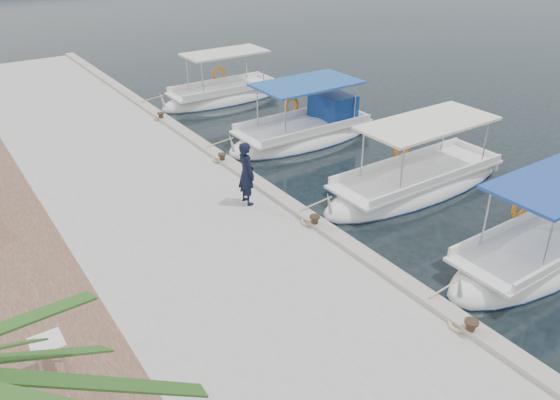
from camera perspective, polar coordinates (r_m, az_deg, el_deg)
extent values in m
plane|color=black|center=(13.94, 8.50, -6.73)|extent=(400.00, 400.00, 0.00)
cube|color=#A3A39E|center=(16.07, -11.67, -0.97)|extent=(6.00, 40.00, 0.50)
cube|color=#A49D92|center=(17.01, -3.21, 2.48)|extent=(0.44, 40.00, 0.12)
ellipsoid|color=white|center=(15.46, 25.58, -5.48)|extent=(6.67, 2.12, 1.30)
ellipsoid|color=navy|center=(15.47, 25.56, -5.55)|extent=(6.70, 2.16, 0.22)
cube|color=white|center=(15.21, 25.96, -3.90)|extent=(5.47, 1.82, 0.08)
cylinder|color=silver|center=(13.34, 26.10, -4.43)|extent=(0.05, 0.05, 1.60)
torus|color=orange|center=(15.66, 23.83, -0.62)|extent=(0.68, 0.12, 0.68)
ellipsoid|color=white|center=(17.95, 14.01, 1.26)|extent=(7.38, 2.19, 1.30)
ellipsoid|color=navy|center=(17.96, 14.00, 1.20)|extent=(7.41, 2.23, 0.22)
cube|color=white|center=(17.74, 14.19, 2.70)|extent=(6.05, 1.88, 0.08)
cube|color=silver|center=(17.27, 15.24, 7.77)|extent=(4.43, 2.01, 0.08)
cylinder|color=silver|center=(15.78, 12.59, 2.87)|extent=(0.05, 0.05, 1.60)
torus|color=orange|center=(18.40, 12.64, 5.35)|extent=(0.68, 0.12, 0.68)
ellipsoid|color=white|center=(21.36, 2.36, 6.46)|extent=(6.48, 2.47, 1.30)
ellipsoid|color=navy|center=(21.37, 2.36, 6.41)|extent=(6.51, 2.52, 0.22)
cube|color=white|center=(21.19, 2.38, 7.72)|extent=(5.31, 2.12, 0.08)
cube|color=#2052A0|center=(20.77, 2.84, 12.06)|extent=(3.89, 2.27, 0.08)
cylinder|color=silver|center=(19.41, 0.57, 8.33)|extent=(0.05, 0.05, 1.60)
torus|color=orange|center=(22.10, 1.21, 9.84)|extent=(0.68, 0.12, 0.68)
cube|color=navy|center=(21.86, 5.53, 9.79)|extent=(1.20, 1.73, 1.00)
ellipsoid|color=white|center=(26.18, -5.87, 10.42)|extent=(6.30, 2.02, 1.30)
ellipsoid|color=navy|center=(26.19, -5.86, 10.38)|extent=(6.33, 2.06, 0.22)
cube|color=white|center=(26.04, -5.92, 11.47)|extent=(5.17, 1.74, 0.08)
cube|color=silver|center=(25.70, -5.79, 15.04)|extent=(3.78, 1.86, 0.08)
cylinder|color=silver|center=(24.55, -8.09, 12.28)|extent=(0.05, 0.05, 1.60)
torus|color=orange|center=(26.87, -6.41, 12.96)|extent=(0.68, 0.12, 0.68)
cylinder|color=black|center=(11.57, 19.28, -12.51)|extent=(0.18, 0.18, 0.30)
cylinder|color=black|center=(11.47, 19.40, -11.94)|extent=(0.28, 0.28, 0.05)
cylinder|color=black|center=(14.35, 3.65, -2.28)|extent=(0.18, 0.18, 0.30)
cylinder|color=black|center=(14.27, 3.66, -1.76)|extent=(0.28, 0.28, 0.05)
cylinder|color=black|center=(18.11, -6.06, 4.31)|extent=(0.18, 0.18, 0.30)
cylinder|color=black|center=(18.05, -6.08, 4.75)|extent=(0.28, 0.28, 0.05)
cylinder|color=black|center=(22.36, -12.33, 8.47)|extent=(0.18, 0.18, 0.30)
cylinder|color=black|center=(22.32, -12.37, 8.84)|extent=(0.28, 0.28, 0.05)
imported|color=black|center=(15.19, -3.54, 2.81)|extent=(0.46, 0.69, 1.84)
cylinder|color=silver|center=(10.70, -23.66, -15.91)|extent=(0.06, 0.06, 0.70)
cylinder|color=silver|center=(10.72, -21.54, -15.28)|extent=(0.06, 0.06, 0.70)
cylinder|color=silver|center=(11.00, -24.14, -14.62)|extent=(0.06, 0.06, 0.70)
cylinder|color=silver|center=(11.03, -22.09, -14.02)|extent=(0.06, 0.06, 0.70)
cube|color=white|center=(10.63, -23.23, -13.49)|extent=(0.55, 0.55, 0.03)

